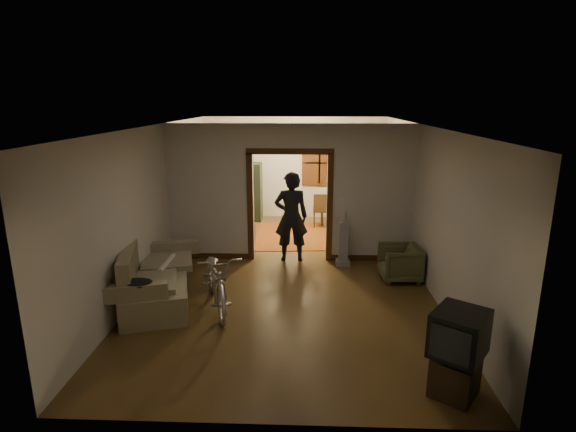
# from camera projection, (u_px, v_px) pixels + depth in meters

# --- Properties ---
(floor) EXTENTS (5.00, 8.50, 0.01)m
(floor) POSITION_uv_depth(u_px,v_px,m) (289.00, 272.00, 8.74)
(floor) COLOR #402C14
(floor) RESTS_ON ground
(ceiling) EXTENTS (5.00, 8.50, 0.01)m
(ceiling) POSITION_uv_depth(u_px,v_px,m) (289.00, 125.00, 8.04)
(ceiling) COLOR white
(ceiling) RESTS_ON floor
(wall_back) EXTENTS (5.00, 0.02, 2.80)m
(wall_back) POSITION_uv_depth(u_px,v_px,m) (294.00, 168.00, 12.50)
(wall_back) COLOR beige
(wall_back) RESTS_ON floor
(wall_left) EXTENTS (0.02, 8.50, 2.80)m
(wall_left) POSITION_uv_depth(u_px,v_px,m) (157.00, 201.00, 8.48)
(wall_left) COLOR beige
(wall_left) RESTS_ON floor
(wall_right) EXTENTS (0.02, 8.50, 2.80)m
(wall_right) POSITION_uv_depth(u_px,v_px,m) (423.00, 203.00, 8.30)
(wall_right) COLOR beige
(wall_right) RESTS_ON floor
(partition_wall) EXTENTS (5.00, 0.14, 2.80)m
(partition_wall) POSITION_uv_depth(u_px,v_px,m) (290.00, 193.00, 9.12)
(partition_wall) COLOR beige
(partition_wall) RESTS_ON floor
(door_casing) EXTENTS (1.74, 0.20, 2.32)m
(door_casing) POSITION_uv_depth(u_px,v_px,m) (290.00, 208.00, 9.19)
(door_casing) COLOR #40210E
(door_casing) RESTS_ON floor
(far_window) EXTENTS (0.98, 0.06, 1.28)m
(far_window) POSITION_uv_depth(u_px,v_px,m) (320.00, 163.00, 12.40)
(far_window) COLOR black
(far_window) RESTS_ON wall_back
(chandelier) EXTENTS (0.24, 0.24, 0.24)m
(chandelier) POSITION_uv_depth(u_px,v_px,m) (293.00, 139.00, 10.57)
(chandelier) COLOR #FFE0A5
(chandelier) RESTS_ON ceiling
(light_switch) EXTENTS (0.08, 0.01, 0.12)m
(light_switch) POSITION_uv_depth(u_px,v_px,m) (342.00, 202.00, 9.04)
(light_switch) COLOR silver
(light_switch) RESTS_ON partition_wall
(sofa) EXTENTS (1.53, 2.36, 1.00)m
(sofa) POSITION_uv_depth(u_px,v_px,m) (156.00, 271.00, 7.41)
(sofa) COLOR #6C6848
(sofa) RESTS_ON floor
(rolled_paper) EXTENTS (0.10, 0.78, 0.10)m
(rolled_paper) POSITION_uv_depth(u_px,v_px,m) (167.00, 263.00, 7.69)
(rolled_paper) COLOR beige
(rolled_paper) RESTS_ON sofa
(jacket) EXTENTS (0.44, 0.33, 0.13)m
(jacket) POSITION_uv_depth(u_px,v_px,m) (138.00, 283.00, 6.48)
(jacket) COLOR black
(jacket) RESTS_ON sofa
(bicycle) EXTENTS (1.21, 1.98, 0.98)m
(bicycle) POSITION_uv_depth(u_px,v_px,m) (217.00, 278.00, 7.15)
(bicycle) COLOR silver
(bicycle) RESTS_ON floor
(armchair) EXTENTS (0.75, 0.73, 0.65)m
(armchair) POSITION_uv_depth(u_px,v_px,m) (400.00, 263.00, 8.30)
(armchair) COLOR #4C522E
(armchair) RESTS_ON floor
(tv_stand) EXTENTS (0.66, 0.67, 0.45)m
(tv_stand) POSITION_uv_depth(u_px,v_px,m) (455.00, 376.00, 5.07)
(tv_stand) COLOR black
(tv_stand) RESTS_ON floor
(crt_tv) EXTENTS (0.77, 0.79, 0.51)m
(crt_tv) POSITION_uv_depth(u_px,v_px,m) (459.00, 333.00, 4.93)
(crt_tv) COLOR black
(crt_tv) RESTS_ON tv_stand
(vacuum) EXTENTS (0.33, 0.29, 0.91)m
(vacuum) POSITION_uv_depth(u_px,v_px,m) (343.00, 244.00, 8.98)
(vacuum) COLOR gray
(vacuum) RESTS_ON floor
(person) EXTENTS (0.72, 0.51, 1.86)m
(person) POSITION_uv_depth(u_px,v_px,m) (291.00, 217.00, 9.14)
(person) COLOR black
(person) RESTS_ON floor
(oriental_rug) EXTENTS (1.93, 2.44, 0.02)m
(oriental_rug) POSITION_uv_depth(u_px,v_px,m) (292.00, 236.00, 11.02)
(oriental_rug) COLOR #632A0F
(oriental_rug) RESTS_ON floor
(locker) EXTENTS (0.81, 0.46, 1.59)m
(locker) POSITION_uv_depth(u_px,v_px,m) (247.00, 192.00, 12.27)
(locker) COLOR #233A23
(locker) RESTS_ON floor
(globe) EXTENTS (0.29, 0.29, 0.29)m
(globe) POSITION_uv_depth(u_px,v_px,m) (246.00, 150.00, 11.99)
(globe) COLOR #1E5972
(globe) RESTS_ON locker
(desk) EXTENTS (1.08, 0.73, 0.74)m
(desk) POSITION_uv_depth(u_px,v_px,m) (339.00, 211.00, 11.99)
(desk) COLOR #342211
(desk) RESTS_ON floor
(desk_chair) EXTENTS (0.42, 0.42, 0.91)m
(desk_chair) POSITION_uv_depth(u_px,v_px,m) (321.00, 210.00, 11.71)
(desk_chair) COLOR #342211
(desk_chair) RESTS_ON floor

